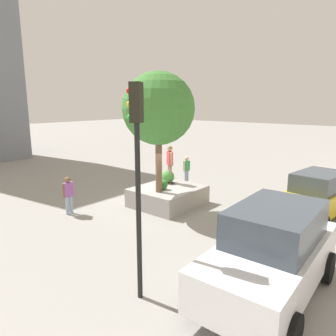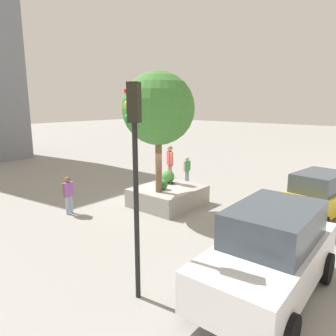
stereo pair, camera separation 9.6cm
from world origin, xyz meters
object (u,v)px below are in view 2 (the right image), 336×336
(sedan_parked, at_px, (316,196))
(bystander_watching, at_px, (68,192))
(planter_ledge, at_px, (168,196))
(passerby_with_bag, at_px, (187,168))
(police_car, at_px, (270,252))
(traffic_light_corner, at_px, (135,159))
(skateboarder, at_px, (170,161))
(skateboard, at_px, (170,182))
(plaza_tree, at_px, (158,109))

(sedan_parked, distance_m, bystander_watching, 10.11)
(planter_ledge, relative_size, sedan_parked, 0.70)
(bystander_watching, distance_m, passerby_with_bag, 7.34)
(sedan_parked, relative_size, police_car, 0.89)
(traffic_light_corner, height_order, bystander_watching, traffic_light_corner)
(police_car, distance_m, traffic_light_corner, 3.90)
(skateboarder, bearing_deg, police_car, 57.12)
(skateboard, bearing_deg, sedan_parked, 106.26)
(plaza_tree, bearing_deg, planter_ledge, -168.49)
(police_car, xyz_separation_m, passerby_with_bag, (-7.40, -7.97, -0.21))
(sedan_parked, bearing_deg, passerby_with_bag, -99.72)
(plaza_tree, bearing_deg, traffic_light_corner, 37.03)
(planter_ledge, xyz_separation_m, skateboarder, (-0.66, -0.44, 1.48))
(skateboard, bearing_deg, police_car, 57.12)
(plaza_tree, height_order, skateboarder, plaza_tree)
(skateboard, xyz_separation_m, sedan_parked, (-1.79, 6.12, 0.08))
(police_car, bearing_deg, bystander_watching, -90.64)
(skateboard, xyz_separation_m, traffic_light_corner, (6.48, 4.38, 2.51))
(skateboard, relative_size, bystander_watching, 0.50)
(planter_ledge, relative_size, plaza_tree, 0.59)
(skateboarder, distance_m, passerby_with_bag, 3.43)
(traffic_light_corner, relative_size, bystander_watching, 3.13)
(planter_ledge, distance_m, traffic_light_corner, 7.63)
(sedan_parked, bearing_deg, bystander_watching, -53.33)
(police_car, bearing_deg, passerby_with_bag, -132.87)
(sedan_parked, distance_m, passerby_with_bag, 7.47)
(skateboard, distance_m, skateboarder, 1.01)
(skateboarder, distance_m, traffic_light_corner, 7.96)
(plaza_tree, distance_m, bystander_watching, 5.12)
(planter_ledge, xyz_separation_m, sedan_parked, (-2.45, 5.69, 0.55))
(skateboarder, relative_size, passerby_with_bag, 1.10)
(plaza_tree, distance_m, skateboard, 3.82)
(planter_ledge, xyz_separation_m, traffic_light_corner, (5.82, 3.94, 2.98))
(skateboarder, bearing_deg, plaza_tree, 22.29)
(plaza_tree, distance_m, police_car, 7.50)
(planter_ledge, relative_size, skateboard, 3.72)
(skateboard, height_order, passerby_with_bag, passerby_with_bag)
(sedan_parked, height_order, police_car, police_car)
(plaza_tree, relative_size, skateboard, 6.31)
(skateboarder, relative_size, sedan_parked, 0.41)
(traffic_light_corner, bearing_deg, planter_ledge, -145.89)
(plaza_tree, distance_m, passerby_with_bag, 5.98)
(passerby_with_bag, bearing_deg, sedan_parked, 80.28)
(plaza_tree, xyz_separation_m, skateboard, (-1.47, -0.60, -3.47))
(sedan_parked, bearing_deg, traffic_light_corner, -11.93)
(planter_ledge, distance_m, police_car, 7.33)
(bystander_watching, relative_size, passerby_with_bag, 1.02)
(sedan_parked, bearing_deg, police_car, 5.63)
(bystander_watching, height_order, passerby_with_bag, bystander_watching)
(police_car, height_order, bystander_watching, police_car)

